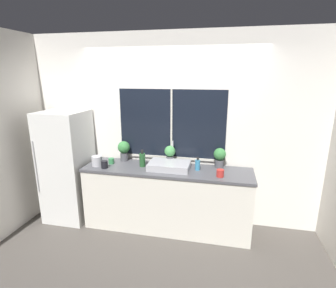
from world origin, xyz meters
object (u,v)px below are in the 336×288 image
object	(u,v)px
potted_plant_center	(170,153)
potted_plant_right	(220,156)
mug_red	(220,173)
sink	(169,165)
soap_bottle	(198,165)
bottle_tall	(142,160)
mug_green	(111,161)
refrigerator	(67,166)
potted_plant_left	(124,149)
mug_black	(104,164)
kettle	(97,160)

from	to	relation	value
potted_plant_center	potted_plant_right	distance (m)	0.69
potted_plant_center	mug_red	size ratio (longest dim) A/B	2.87
sink	soap_bottle	distance (m)	0.38
bottle_tall	mug_green	xyz separation A→B (m)	(-0.47, 0.02, -0.06)
refrigerator	bottle_tall	distance (m)	1.17
potted_plant_left	soap_bottle	world-z (taller)	potted_plant_left
potted_plant_right	mug_black	distance (m)	1.58
potted_plant_right	mug_green	bearing A→B (deg)	-173.58
bottle_tall	mug_red	xyz separation A→B (m)	(1.07, -0.16, -0.05)
sink	potted_plant_right	xyz separation A→B (m)	(0.66, 0.20, 0.11)
bottle_tall	mug_green	world-z (taller)	bottle_tall
soap_bottle	mug_red	size ratio (longest dim) A/B	1.91
sink	bottle_tall	distance (m)	0.39
potted_plant_left	mug_black	xyz separation A→B (m)	(-0.14, -0.36, -0.12)
mug_red	soap_bottle	bearing A→B (deg)	149.86
refrigerator	mug_red	distance (m)	2.23
kettle	potted_plant_right	bearing A→B (deg)	9.80
mug_black	kettle	bearing A→B (deg)	153.42
soap_bottle	mug_green	world-z (taller)	soap_bottle
sink	potted_plant_right	distance (m)	0.70
soap_bottle	mug_green	size ratio (longest dim) A/B	2.23
mug_red	kettle	xyz separation A→B (m)	(-1.70, 0.05, 0.03)
potted_plant_right	kettle	distance (m)	1.71
potted_plant_left	mug_red	size ratio (longest dim) A/B	3.16
bottle_tall	mug_green	distance (m)	0.48
sink	mug_black	xyz separation A→B (m)	(-0.87, -0.17, 0.01)
bottle_tall	mug_black	world-z (taller)	bottle_tall
mug_black	kettle	size ratio (longest dim) A/B	0.67
refrigerator	mug_black	distance (m)	0.70
refrigerator	mug_green	bearing A→B (deg)	4.13
potted_plant_left	potted_plant_right	world-z (taller)	potted_plant_left
potted_plant_right	mug_red	xyz separation A→B (m)	(0.02, -0.34, -0.11)
potted_plant_right	soap_bottle	world-z (taller)	potted_plant_right
soap_bottle	potted_plant_right	bearing A→B (deg)	30.42
kettle	sink	bearing A→B (deg)	5.29
sink	bottle_tall	world-z (taller)	sink
potted_plant_right	mug_green	world-z (taller)	potted_plant_right
sink	potted_plant_center	distance (m)	0.23
sink	bottle_tall	xyz separation A→B (m)	(-0.39, 0.01, 0.05)
bottle_tall	potted_plant_right	bearing A→B (deg)	10.12
mug_green	mug_red	xyz separation A→B (m)	(1.54, -0.17, 0.01)
mug_black	mug_red	bearing A→B (deg)	0.81
mug_red	kettle	world-z (taller)	kettle
potted_plant_left	kettle	size ratio (longest dim) A/B	1.92
mug_red	potted_plant_center	bearing A→B (deg)	154.42
mug_black	mug_green	bearing A→B (deg)	86.25
potted_plant_center	kettle	distance (m)	1.03
bottle_tall	soap_bottle	bearing A→B (deg)	1.57
refrigerator	potted_plant_right	bearing A→B (deg)	5.72
refrigerator	soap_bottle	distance (m)	1.93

